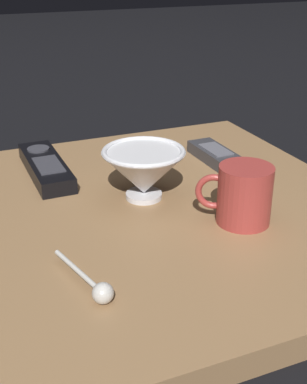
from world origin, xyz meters
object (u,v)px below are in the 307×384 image
Objects in this scene: coffee_mug at (243,195)px; tv_remote_far at (222,159)px; teaspoon at (97,288)px; cereal_bowl at (144,171)px; tv_remote_near at (46,167)px.

tv_remote_far is at bearing 157.84° from coffee_mug.
coffee_mug is 0.85× the size of teaspoon.
tv_remote_near is (-0.15, -0.12, -0.03)m from cereal_bowl.
cereal_bowl is 1.29× the size of coffee_mug.
coffee_mug is 0.49× the size of tv_remote_near.
tv_remote_near is 0.30m from tv_remote_far.
coffee_mug reaches higher than tv_remote_near.
cereal_bowl is 0.16m from coffee_mug.
tv_remote_near is (-0.27, -0.21, -0.03)m from coffee_mug.
cereal_bowl is at bearing -142.07° from coffee_mug.
cereal_bowl is 0.73× the size of tv_remote_far.
teaspoon is at bearing -3.49° from tv_remote_near.
coffee_mug is (0.12, 0.10, -0.00)m from cereal_bowl.
cereal_bowl reaches higher than tv_remote_near.
coffee_mug is 0.26m from teaspoon.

